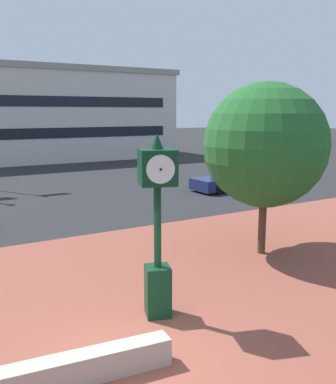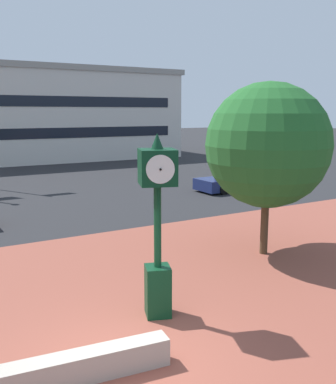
{
  "view_description": "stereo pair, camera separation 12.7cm",
  "coord_description": "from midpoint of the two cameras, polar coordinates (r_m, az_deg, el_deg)",
  "views": [
    {
      "loc": [
        -2.96,
        -6.51,
        4.45
      ],
      "look_at": [
        1.64,
        1.23,
        2.8
      ],
      "focal_mm": 40.73,
      "sensor_mm": 36.0,
      "label": 1
    },
    {
      "loc": [
        -2.85,
        -6.57,
        4.45
      ],
      "look_at": [
        1.64,
        1.23,
        2.8
      ],
      "focal_mm": 40.73,
      "sensor_mm": 36.0,
      "label": 2
    }
  ],
  "objects": [
    {
      "name": "car_street_mid",
      "position": [
        25.53,
        8.91,
        1.54
      ],
      "size": [
        4.62,
        1.99,
        1.28
      ],
      "rotation": [
        0.0,
        0.0,
        1.59
      ],
      "color": "navy",
      "rests_on": "ground"
    },
    {
      "name": "plaza_tree",
      "position": [
        13.99,
        13.44,
        5.69
      ],
      "size": [
        4.13,
        3.84,
        5.38
      ],
      "color": "#4C3823",
      "rests_on": "ground"
    },
    {
      "name": "civic_building",
      "position": [
        44.22,
        -20.28,
        9.56
      ],
      "size": [
        31.66,
        12.47,
        8.54
      ],
      "color": "beige",
      "rests_on": "ground"
    },
    {
      "name": "planter_wall",
      "position": [
        7.97,
        -11.23,
        -21.62
      ],
      "size": [
        3.22,
        0.75,
        0.5
      ],
      "primitive_type": "cube",
      "rotation": [
        0.0,
        0.0,
        -0.11
      ],
      "color": "#ADA393",
      "rests_on": "ground"
    },
    {
      "name": "ground_plane",
      "position": [
        8.43,
        -5.44,
        -21.52
      ],
      "size": [
        200.0,
        200.0,
        0.0
      ],
      "primitive_type": "plane",
      "color": "#262628"
    },
    {
      "name": "plaza_brick_paving",
      "position": [
        10.2,
        -10.71,
        -15.63
      ],
      "size": [
        44.0,
        12.33,
        0.01
      ],
      "primitive_type": "cube",
      "color": "brown",
      "rests_on": "ground"
    },
    {
      "name": "street_clock",
      "position": [
        9.33,
        -0.99,
        -3.59
      ],
      "size": [
        0.96,
        0.96,
        4.03
      ],
      "rotation": [
        0.0,
        0.0,
        -0.34
      ],
      "color": "#0C381E",
      "rests_on": "ground"
    }
  ]
}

